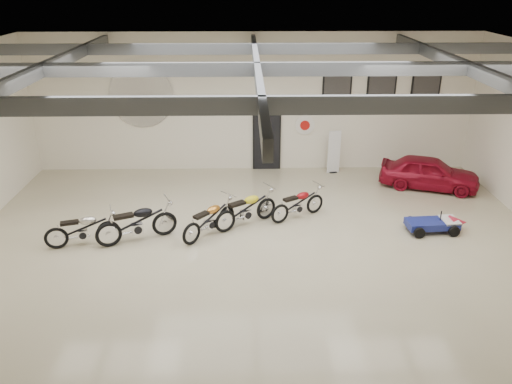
{
  "coord_description": "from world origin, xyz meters",
  "views": [
    {
      "loc": [
        -0.28,
        -11.8,
        6.77
      ],
      "look_at": [
        0.0,
        1.2,
        1.1
      ],
      "focal_mm": 35.0,
      "sensor_mm": 36.0,
      "label": 1
    }
  ],
  "objects_px": {
    "banner_stand": "(334,151)",
    "motorcycle_black": "(136,222)",
    "motorcycle_gold": "(209,219)",
    "go_kart": "(438,221)",
    "vintage_car": "(429,173)",
    "motorcycle_yellow": "(246,208)",
    "motorcycle_red": "(298,203)",
    "motorcycle_silver": "(82,229)"
  },
  "relations": [
    {
      "from": "motorcycle_gold",
      "to": "motorcycle_red",
      "type": "distance_m",
      "value": 2.79
    },
    {
      "from": "motorcycle_red",
      "to": "vintage_car",
      "type": "distance_m",
      "value": 5.24
    },
    {
      "from": "motorcycle_black",
      "to": "motorcycle_yellow",
      "type": "height_order",
      "value": "motorcycle_black"
    },
    {
      "from": "go_kart",
      "to": "motorcycle_silver",
      "type": "bearing_deg",
      "value": 179.5
    },
    {
      "from": "motorcycle_silver",
      "to": "motorcycle_black",
      "type": "bearing_deg",
      "value": -7.17
    },
    {
      "from": "motorcycle_silver",
      "to": "vintage_car",
      "type": "relative_size",
      "value": 0.59
    },
    {
      "from": "motorcycle_gold",
      "to": "go_kart",
      "type": "xyz_separation_m",
      "value": [
        6.5,
        0.09,
        -0.19
      ]
    },
    {
      "from": "banner_stand",
      "to": "motorcycle_gold",
      "type": "relative_size",
      "value": 0.86
    },
    {
      "from": "go_kart",
      "to": "motorcycle_gold",
      "type": "bearing_deg",
      "value": 176.87
    },
    {
      "from": "banner_stand",
      "to": "motorcycle_gold",
      "type": "bearing_deg",
      "value": -140.82
    },
    {
      "from": "motorcycle_yellow",
      "to": "go_kart",
      "type": "bearing_deg",
      "value": -39.73
    },
    {
      "from": "motorcycle_black",
      "to": "vintage_car",
      "type": "height_order",
      "value": "motorcycle_black"
    },
    {
      "from": "motorcycle_black",
      "to": "vintage_car",
      "type": "relative_size",
      "value": 0.67
    },
    {
      "from": "motorcycle_black",
      "to": "motorcycle_red",
      "type": "distance_m",
      "value": 4.74
    },
    {
      "from": "motorcycle_silver",
      "to": "motorcycle_gold",
      "type": "bearing_deg",
      "value": -7.33
    },
    {
      "from": "motorcycle_black",
      "to": "motorcycle_red",
      "type": "height_order",
      "value": "motorcycle_black"
    },
    {
      "from": "go_kart",
      "to": "vintage_car",
      "type": "relative_size",
      "value": 0.55
    },
    {
      "from": "banner_stand",
      "to": "motorcycle_black",
      "type": "height_order",
      "value": "banner_stand"
    },
    {
      "from": "motorcycle_silver",
      "to": "motorcycle_yellow",
      "type": "relative_size",
      "value": 0.93
    },
    {
      "from": "motorcycle_gold",
      "to": "motorcycle_yellow",
      "type": "relative_size",
      "value": 0.95
    },
    {
      "from": "motorcycle_black",
      "to": "go_kart",
      "type": "distance_m",
      "value": 8.48
    },
    {
      "from": "motorcycle_silver",
      "to": "motorcycle_red",
      "type": "distance_m",
      "value": 6.18
    },
    {
      "from": "go_kart",
      "to": "banner_stand",
      "type": "bearing_deg",
      "value": 111.41
    },
    {
      "from": "banner_stand",
      "to": "motorcycle_black",
      "type": "relative_size",
      "value": 0.77
    },
    {
      "from": "banner_stand",
      "to": "motorcycle_yellow",
      "type": "distance_m",
      "value": 5.32
    },
    {
      "from": "go_kart",
      "to": "vintage_car",
      "type": "height_order",
      "value": "vintage_car"
    },
    {
      "from": "motorcycle_silver",
      "to": "banner_stand",
      "type": "bearing_deg",
      "value": 18.88
    },
    {
      "from": "motorcycle_yellow",
      "to": "vintage_car",
      "type": "distance_m",
      "value": 6.84
    },
    {
      "from": "motorcycle_black",
      "to": "motorcycle_gold",
      "type": "xyz_separation_m",
      "value": [
        1.97,
        0.29,
        -0.06
      ]
    },
    {
      "from": "banner_stand",
      "to": "motorcycle_gold",
      "type": "distance_m",
      "value": 6.43
    },
    {
      "from": "vintage_car",
      "to": "go_kart",
      "type": "bearing_deg",
      "value": -175.35
    },
    {
      "from": "motorcycle_yellow",
      "to": "motorcycle_red",
      "type": "xyz_separation_m",
      "value": [
        1.56,
        0.45,
        -0.05
      ]
    },
    {
      "from": "motorcycle_yellow",
      "to": "vintage_car",
      "type": "bearing_deg",
      "value": -11.32
    },
    {
      "from": "motorcycle_gold",
      "to": "vintage_car",
      "type": "distance_m",
      "value": 8.02
    },
    {
      "from": "motorcycle_yellow",
      "to": "go_kart",
      "type": "distance_m",
      "value": 5.5
    },
    {
      "from": "motorcycle_yellow",
      "to": "go_kart",
      "type": "xyz_separation_m",
      "value": [
        5.47,
        -0.5,
        -0.21
      ]
    },
    {
      "from": "banner_stand",
      "to": "motorcycle_silver",
      "type": "bearing_deg",
      "value": -154.46
    },
    {
      "from": "motorcycle_red",
      "to": "go_kart",
      "type": "relative_size",
      "value": 1.04
    },
    {
      "from": "motorcycle_silver",
      "to": "motorcycle_yellow",
      "type": "bearing_deg",
      "value": -1.93
    },
    {
      "from": "banner_stand",
      "to": "go_kart",
      "type": "relative_size",
      "value": 0.94
    },
    {
      "from": "motorcycle_silver",
      "to": "motorcycle_black",
      "type": "height_order",
      "value": "motorcycle_black"
    },
    {
      "from": "motorcycle_silver",
      "to": "motorcycle_gold",
      "type": "xyz_separation_m",
      "value": [
        3.39,
        0.5,
        0.01
      ]
    }
  ]
}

